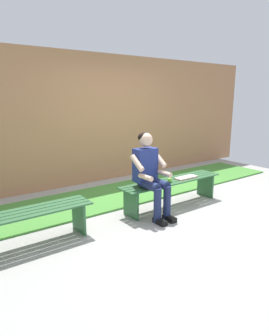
{
  "coord_description": "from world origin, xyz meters",
  "views": [
    {
      "loc": [
        3.24,
        3.4,
        1.74
      ],
      "look_at": [
        0.86,
        0.15,
        0.79
      ],
      "focal_mm": 32.06,
      "sensor_mm": 36.0,
      "label": 1
    }
  ],
  "objects_px": {
    "apple": "(170,180)",
    "book_open": "(186,177)",
    "person_seated": "(150,171)",
    "bench_far": "(14,223)",
    "bench_near": "(172,186)"
  },
  "relations": [
    {
      "from": "bench_far",
      "to": "person_seated",
      "type": "bearing_deg",
      "value": 177.04
    },
    {
      "from": "bench_near",
      "to": "apple",
      "type": "height_order",
      "value": "apple"
    },
    {
      "from": "bench_near",
      "to": "bench_far",
      "type": "xyz_separation_m",
      "value": [
        2.46,
        -0.0,
        -0.0
      ]
    },
    {
      "from": "bench_near",
      "to": "apple",
      "type": "relative_size",
      "value": 24.78
    },
    {
      "from": "apple",
      "to": "person_seated",
      "type": "bearing_deg",
      "value": 3.12
    },
    {
      "from": "apple",
      "to": "bench_far",
      "type": "bearing_deg",
      "value": -1.88
    },
    {
      "from": "bench_near",
      "to": "book_open",
      "type": "distance_m",
      "value": 0.3
    },
    {
      "from": "apple",
      "to": "book_open",
      "type": "relative_size",
      "value": 0.18
    },
    {
      "from": "bench_far",
      "to": "bench_near",
      "type": "bearing_deg",
      "value": 180.0
    },
    {
      "from": "apple",
      "to": "book_open",
      "type": "bearing_deg",
      "value": -175.47
    },
    {
      "from": "person_seated",
      "to": "book_open",
      "type": "xyz_separation_m",
      "value": [
        -0.81,
        -0.05,
        -0.23
      ]
    },
    {
      "from": "person_seated",
      "to": "book_open",
      "type": "distance_m",
      "value": 0.85
    },
    {
      "from": "bench_far",
      "to": "book_open",
      "type": "relative_size",
      "value": 4.49
    },
    {
      "from": "bench_far",
      "to": "person_seated",
      "type": "xyz_separation_m",
      "value": [
        -1.92,
        0.1,
        0.34
      ]
    },
    {
      "from": "bench_far",
      "to": "apple",
      "type": "distance_m",
      "value": 2.34
    }
  ]
}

